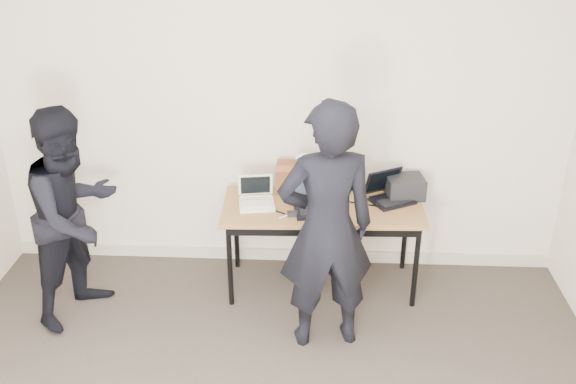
# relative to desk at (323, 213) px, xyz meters

# --- Properties ---
(room) EXTENTS (4.60, 4.60, 2.80)m
(room) POSITION_rel_desk_xyz_m (-0.35, -1.86, 0.69)
(room) COLOR #3A322C
(room) RESTS_ON ground
(desk) EXTENTS (1.52, 0.70, 0.72)m
(desk) POSITION_rel_desk_xyz_m (0.00, 0.00, 0.00)
(desk) COLOR brown
(desk) RESTS_ON ground
(laptop_beige) EXTENTS (0.30, 0.29, 0.21)m
(laptop_beige) POSITION_rel_desk_xyz_m (-0.50, -0.01, 0.10)
(laptop_beige) COLOR beige
(laptop_beige) RESTS_ON desk
(laptop_center) EXTENTS (0.42, 0.41, 0.28)m
(laptop_center) POSITION_rel_desk_xyz_m (-0.04, -0.03, 0.12)
(laptop_center) COLOR black
(laptop_center) RESTS_ON desk
(laptop_right) EXTENTS (0.41, 0.40, 0.22)m
(laptop_right) POSITION_rel_desk_xyz_m (0.50, 0.13, 0.11)
(laptop_right) COLOR black
(laptop_right) RESTS_ON desk
(leather_satchel) EXTENTS (0.37, 0.19, 0.25)m
(leather_satchel) POSITION_rel_desk_xyz_m (-0.18, 0.23, 0.19)
(leather_satchel) COLOR brown
(leather_satchel) RESTS_ON desk
(tissue) EXTENTS (0.14, 0.11, 0.08)m
(tissue) POSITION_rel_desk_xyz_m (-0.15, 0.23, 0.34)
(tissue) COLOR white
(tissue) RESTS_ON leather_satchel
(equipment_box) EXTENTS (0.31, 0.27, 0.16)m
(equipment_box) POSITION_rel_desk_xyz_m (0.63, 0.19, 0.14)
(equipment_box) COLOR black
(equipment_box) RESTS_ON desk
(power_brick) EXTENTS (0.08, 0.06, 0.03)m
(power_brick) POSITION_rel_desk_xyz_m (-0.22, -0.17, 0.07)
(power_brick) COLOR black
(power_brick) RESTS_ON desk
(cables) EXTENTS (1.14, 0.51, 0.01)m
(cables) POSITION_rel_desk_xyz_m (0.05, 0.01, 0.06)
(cables) COLOR black
(cables) RESTS_ON desk
(person_typist) EXTENTS (0.72, 0.55, 1.77)m
(person_typist) POSITION_rel_desk_xyz_m (0.02, -0.65, 0.22)
(person_typist) COLOR black
(person_typist) RESTS_ON ground
(person_observer) EXTENTS (0.88, 0.96, 1.60)m
(person_observer) POSITION_rel_desk_xyz_m (-1.75, -0.39, 0.14)
(person_observer) COLOR black
(person_observer) RESTS_ON ground
(baseboard) EXTENTS (4.50, 0.03, 0.10)m
(baseboard) POSITION_rel_desk_xyz_m (-0.35, 0.38, -0.61)
(baseboard) COLOR #B3AB94
(baseboard) RESTS_ON ground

